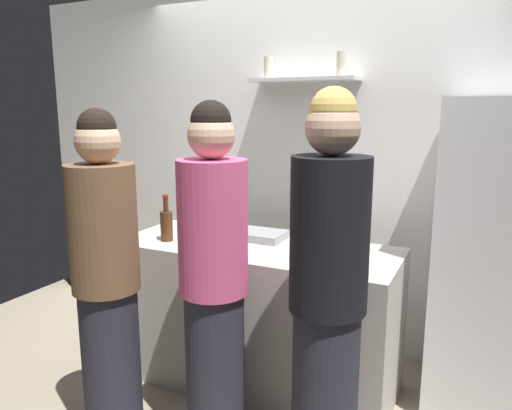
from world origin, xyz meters
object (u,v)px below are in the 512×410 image
object	(u,v)px
person_blonde	(328,297)
water_bottle_plastic	(335,249)
wine_bottle_amber_glass	(167,224)
person_pink_top	(214,282)
wine_bottle_green_glass	(206,218)
baking_pan	(258,235)
person_brown_jacket	(107,281)
utensil_holder	(331,245)
refrigerator	(494,260)

from	to	relation	value
person_blonde	water_bottle_plastic	bearing A→B (deg)	144.09
wine_bottle_amber_glass	person_pink_top	size ratio (longest dim) A/B	0.17
wine_bottle_green_glass	wine_bottle_amber_glass	bearing A→B (deg)	-132.05
baking_pan	water_bottle_plastic	bearing A→B (deg)	-32.49
baking_pan	wine_bottle_amber_glass	bearing A→B (deg)	-149.81
person_blonde	person_brown_jacket	bearing A→B (deg)	-130.06
wine_bottle_green_glass	wine_bottle_amber_glass	world-z (taller)	wine_bottle_green_glass
utensil_holder	wine_bottle_green_glass	size ratio (longest dim) A/B	0.63
wine_bottle_amber_glass	person_brown_jacket	distance (m)	0.66
wine_bottle_amber_glass	person_blonde	world-z (taller)	person_blonde
refrigerator	baking_pan	world-z (taller)	refrigerator
person_blonde	utensil_holder	bearing A→B (deg)	147.90
wine_bottle_amber_glass	person_blonde	xyz separation A→B (m)	(1.20, -0.48, -0.10)
refrigerator	utensil_holder	bearing A→B (deg)	-158.45
baking_pan	water_bottle_plastic	world-z (taller)	water_bottle_plastic
refrigerator	person_blonde	world-z (taller)	person_blonde
refrigerator	wine_bottle_amber_glass	xyz separation A→B (m)	(-1.86, -0.50, 0.12)
refrigerator	wine_bottle_green_glass	size ratio (longest dim) A/B	5.34
person_pink_top	person_blonde	xyz separation A→B (m)	(0.59, -0.01, 0.03)
person_brown_jacket	person_pink_top	xyz separation A→B (m)	(0.53, 0.17, 0.02)
person_brown_jacket	wine_bottle_green_glass	bearing A→B (deg)	179.68
wine_bottle_amber_glass	person_blonde	bearing A→B (deg)	-21.64
utensil_holder	wine_bottle_amber_glass	size ratio (longest dim) A/B	0.71
baking_pan	wine_bottle_green_glass	size ratio (longest dim) A/B	1.03
refrigerator	person_pink_top	distance (m)	1.57
wine_bottle_green_glass	person_brown_jacket	distance (m)	0.85
wine_bottle_amber_glass	baking_pan	bearing A→B (deg)	30.19
water_bottle_plastic	wine_bottle_green_glass	bearing A→B (deg)	162.53
water_bottle_plastic	person_blonde	xyz separation A→B (m)	(0.08, -0.37, -0.11)
baking_pan	person_brown_jacket	size ratio (longest dim) A/B	0.20
wine_bottle_green_glass	water_bottle_plastic	xyz separation A→B (m)	(0.95, -0.30, -0.01)
utensil_holder	person_blonde	xyz separation A→B (m)	(0.18, -0.64, -0.05)
wine_bottle_green_glass	person_blonde	bearing A→B (deg)	-32.95
wine_bottle_amber_glass	water_bottle_plastic	size ratio (longest dim) A/B	1.13
person_brown_jacket	utensil_holder	bearing A→B (deg)	136.28
utensil_holder	person_brown_jacket	xyz separation A→B (m)	(-0.93, -0.80, -0.10)
wine_bottle_amber_glass	refrigerator	bearing A→B (deg)	14.92
wine_bottle_green_glass	person_brown_jacket	xyz separation A→B (m)	(-0.09, -0.82, -0.17)
refrigerator	water_bottle_plastic	world-z (taller)	refrigerator
baking_pan	person_blonde	distance (m)	1.04
wine_bottle_amber_glass	wine_bottle_green_glass	bearing A→B (deg)	47.95
wine_bottle_green_glass	water_bottle_plastic	world-z (taller)	wine_bottle_green_glass
baking_pan	utensil_holder	bearing A→B (deg)	-13.63
utensil_holder	wine_bottle_green_glass	bearing A→B (deg)	178.13
water_bottle_plastic	wine_bottle_amber_glass	bearing A→B (deg)	174.49
refrigerator	water_bottle_plastic	xyz separation A→B (m)	(-0.74, -0.60, 0.13)
refrigerator	water_bottle_plastic	size ratio (longest dim) A/B	6.81
wine_bottle_green_glass	baking_pan	bearing A→B (deg)	16.88
baking_pan	person_brown_jacket	bearing A→B (deg)	-114.15
water_bottle_plastic	person_pink_top	world-z (taller)	person_pink_top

